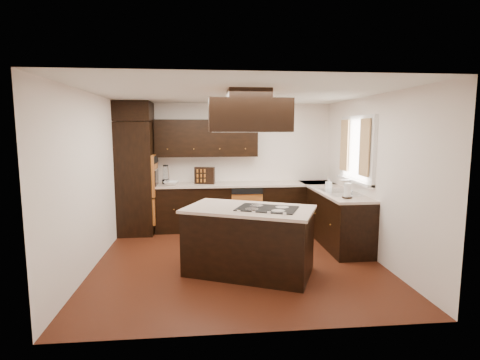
# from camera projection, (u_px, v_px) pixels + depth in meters

# --- Properties ---
(floor) EXTENTS (4.20, 4.20, 0.02)m
(floor) POSITION_uv_depth(u_px,v_px,m) (237.00, 260.00, 5.74)
(floor) COLOR #5D2713
(floor) RESTS_ON ground
(ceiling) EXTENTS (4.20, 4.20, 0.02)m
(ceiling) POSITION_uv_depth(u_px,v_px,m) (237.00, 93.00, 5.41)
(ceiling) COLOR white
(ceiling) RESTS_ON ground
(wall_back) EXTENTS (4.20, 0.02, 2.50)m
(wall_back) POSITION_uv_depth(u_px,v_px,m) (228.00, 165.00, 7.66)
(wall_back) COLOR white
(wall_back) RESTS_ON ground
(wall_front) EXTENTS (4.20, 0.02, 2.50)m
(wall_front) POSITION_uv_depth(u_px,v_px,m) (258.00, 208.00, 3.50)
(wall_front) COLOR white
(wall_front) RESTS_ON ground
(wall_left) EXTENTS (0.02, 4.20, 2.50)m
(wall_left) POSITION_uv_depth(u_px,v_px,m) (91.00, 181.00, 5.37)
(wall_left) COLOR white
(wall_left) RESTS_ON ground
(wall_right) EXTENTS (0.02, 4.20, 2.50)m
(wall_right) POSITION_uv_depth(u_px,v_px,m) (373.00, 177.00, 5.78)
(wall_right) COLOR white
(wall_right) RESTS_ON ground
(oven_column) EXTENTS (0.65, 0.75, 2.12)m
(oven_column) POSITION_uv_depth(u_px,v_px,m) (136.00, 178.00, 7.11)
(oven_column) COLOR black
(oven_column) RESTS_ON floor
(wall_oven_face) EXTENTS (0.05, 0.62, 0.78)m
(wall_oven_face) POSITION_uv_depth(u_px,v_px,m) (155.00, 175.00, 7.13)
(wall_oven_face) COLOR #C76D2A
(wall_oven_face) RESTS_ON oven_column
(base_cabinets_back) EXTENTS (2.93, 0.60, 0.88)m
(base_cabinets_back) POSITION_uv_depth(u_px,v_px,m) (231.00, 207.00, 7.46)
(base_cabinets_back) COLOR black
(base_cabinets_back) RESTS_ON floor
(base_cabinets_right) EXTENTS (0.60, 2.40, 0.88)m
(base_cabinets_right) POSITION_uv_depth(u_px,v_px,m) (332.00, 215.00, 6.75)
(base_cabinets_right) COLOR black
(base_cabinets_right) RESTS_ON floor
(countertop_back) EXTENTS (2.93, 0.63, 0.04)m
(countertop_back) POSITION_uv_depth(u_px,v_px,m) (231.00, 185.00, 7.39)
(countertop_back) COLOR beige
(countertop_back) RESTS_ON base_cabinets_back
(countertop_right) EXTENTS (0.63, 2.40, 0.04)m
(countertop_right) POSITION_uv_depth(u_px,v_px,m) (332.00, 190.00, 6.69)
(countertop_right) COLOR beige
(countertop_right) RESTS_ON base_cabinets_right
(upper_cabinets) EXTENTS (2.00, 0.34, 0.72)m
(upper_cabinets) POSITION_uv_depth(u_px,v_px,m) (207.00, 138.00, 7.36)
(upper_cabinets) COLOR black
(upper_cabinets) RESTS_ON wall_back
(dishwasher_front) EXTENTS (0.60, 0.05, 0.72)m
(dishwasher_front) POSITION_uv_depth(u_px,v_px,m) (247.00, 212.00, 7.21)
(dishwasher_front) COLOR #C76D2A
(dishwasher_front) RESTS_ON floor
(window_frame) EXTENTS (0.06, 1.32, 1.12)m
(window_frame) POSITION_uv_depth(u_px,v_px,m) (357.00, 149.00, 6.27)
(window_frame) COLOR white
(window_frame) RESTS_ON wall_right
(window_pane) EXTENTS (0.00, 1.20, 1.00)m
(window_pane) POSITION_uv_depth(u_px,v_px,m) (359.00, 149.00, 6.27)
(window_pane) COLOR white
(window_pane) RESTS_ON wall_right
(curtain_left) EXTENTS (0.02, 0.34, 0.90)m
(curtain_left) POSITION_uv_depth(u_px,v_px,m) (364.00, 148.00, 5.84)
(curtain_left) COLOR #F6E4B5
(curtain_left) RESTS_ON wall_right
(curtain_right) EXTENTS (0.02, 0.34, 0.90)m
(curtain_right) POSITION_uv_depth(u_px,v_px,m) (344.00, 145.00, 6.67)
(curtain_right) COLOR #F6E4B5
(curtain_right) RESTS_ON wall_right
(sink_rim) EXTENTS (0.52, 0.84, 0.01)m
(sink_rim) POSITION_uv_depth(u_px,v_px,m) (340.00, 192.00, 6.34)
(sink_rim) COLOR silver
(sink_rim) RESTS_ON countertop_right
(island) EXTENTS (1.89, 1.50, 0.88)m
(island) POSITION_uv_depth(u_px,v_px,m) (249.00, 242.00, 5.17)
(island) COLOR black
(island) RESTS_ON floor
(island_top) EXTENTS (1.96, 1.58, 0.04)m
(island_top) POSITION_uv_depth(u_px,v_px,m) (249.00, 209.00, 5.11)
(island_top) COLOR beige
(island_top) RESTS_ON island
(cooktop) EXTENTS (0.93, 0.80, 0.01)m
(cooktop) POSITION_uv_depth(u_px,v_px,m) (267.00, 209.00, 5.02)
(cooktop) COLOR black
(cooktop) RESTS_ON island_top
(range_hood) EXTENTS (1.05, 0.72, 0.42)m
(range_hood) POSITION_uv_depth(u_px,v_px,m) (249.00, 116.00, 4.92)
(range_hood) COLOR black
(range_hood) RESTS_ON ceiling
(hood_duct) EXTENTS (0.55, 0.50, 0.13)m
(hood_duct) POSITION_uv_depth(u_px,v_px,m) (249.00, 94.00, 4.88)
(hood_duct) COLOR black
(hood_duct) RESTS_ON ceiling
(blender_base) EXTENTS (0.15, 0.15, 0.10)m
(blender_base) POSITION_uv_depth(u_px,v_px,m) (166.00, 182.00, 7.24)
(blender_base) COLOR silver
(blender_base) RESTS_ON countertop_back
(blender_pitcher) EXTENTS (0.13, 0.13, 0.26)m
(blender_pitcher) POSITION_uv_depth(u_px,v_px,m) (166.00, 173.00, 7.22)
(blender_pitcher) COLOR silver
(blender_pitcher) RESTS_ON blender_base
(spice_rack) EXTENTS (0.41, 0.21, 0.33)m
(spice_rack) POSITION_uv_depth(u_px,v_px,m) (205.00, 176.00, 7.33)
(spice_rack) COLOR black
(spice_rack) RESTS_ON countertop_back
(mixing_bowl) EXTENTS (0.33, 0.33, 0.07)m
(mixing_bowl) POSITION_uv_depth(u_px,v_px,m) (171.00, 183.00, 7.20)
(mixing_bowl) COLOR white
(mixing_bowl) RESTS_ON countertop_back
(soap_bottle) EXTENTS (0.11, 0.11, 0.19)m
(soap_bottle) POSITION_uv_depth(u_px,v_px,m) (329.00, 183.00, 6.74)
(soap_bottle) COLOR white
(soap_bottle) RESTS_ON countertop_right
(paper_towel) EXTENTS (0.14, 0.14, 0.24)m
(paper_towel) POSITION_uv_depth(u_px,v_px,m) (347.00, 191.00, 5.79)
(paper_towel) COLOR white
(paper_towel) RESTS_ON countertop_right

